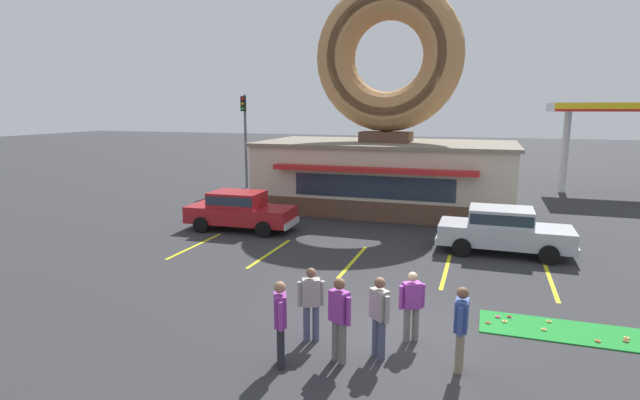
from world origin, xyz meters
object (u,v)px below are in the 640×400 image
at_px(car_red, 240,209).
at_px(pedestrian_beanie_man, 412,303).
at_px(trash_bin, 527,218).
at_px(pedestrian_blue_sweater_man, 379,313).
at_px(pedestrian_leather_jacket_man, 311,301).
at_px(traffic_light_pole, 245,129).
at_px(car_silver, 503,229).
at_px(pedestrian_hooded_kid, 339,316).
at_px(golf_ball, 512,319).
at_px(pedestrian_clipboard_woman, 461,325).
at_px(pedestrian_crossing_woman, 280,319).

distance_m(car_red, pedestrian_beanie_man, 11.41).
bearing_deg(trash_bin, car_red, -162.05).
bearing_deg(pedestrian_blue_sweater_man, pedestrian_leather_jacket_man, 170.51).
bearing_deg(traffic_light_pole, car_silver, -34.30).
height_order(pedestrian_blue_sweater_man, pedestrian_hooded_kid, pedestrian_hooded_kid).
xyz_separation_m(pedestrian_hooded_kid, traffic_light_pole, (-11.81, 19.38, 2.73)).
relative_size(car_red, pedestrian_beanie_man, 2.94).
distance_m(car_silver, trash_bin, 3.99).
bearing_deg(pedestrian_blue_sweater_man, car_silver, 73.49).
bearing_deg(trash_bin, pedestrian_leather_jacket_man, -112.83).
relative_size(pedestrian_leather_jacket_man, pedestrian_beanie_man, 1.05).
distance_m(golf_ball, pedestrian_beanie_man, 2.92).
bearing_deg(traffic_light_pole, trash_bin, -21.80).
xyz_separation_m(golf_ball, pedestrian_blue_sweater_man, (-2.67, -2.73, 0.89)).
bearing_deg(golf_ball, pedestrian_beanie_man, -139.90).
height_order(car_red, pedestrian_clipboard_woman, pedestrian_clipboard_woman).
height_order(car_silver, pedestrian_clipboard_woman, pedestrian_clipboard_woman).
distance_m(pedestrian_leather_jacket_man, pedestrian_beanie_man, 2.17).
xyz_separation_m(pedestrian_blue_sweater_man, pedestrian_hooded_kid, (-0.71, -0.43, 0.03)).
xyz_separation_m(car_red, traffic_light_pole, (-4.81, 10.12, 2.84)).
relative_size(pedestrian_blue_sweater_man, pedestrian_clipboard_woman, 1.01).
bearing_deg(car_red, pedestrian_crossing_woman, -58.62).
xyz_separation_m(car_silver, car_red, (-10.28, 0.17, 0.00)).
height_order(pedestrian_hooded_kid, pedestrian_crossing_woman, pedestrian_hooded_kid).
bearing_deg(car_silver, pedestrian_crossing_woman, -114.20).
height_order(car_silver, pedestrian_hooded_kid, pedestrian_hooded_kid).
relative_size(golf_ball, pedestrian_hooded_kid, 0.02).
height_order(golf_ball, pedestrian_beanie_man, pedestrian_beanie_man).
bearing_deg(pedestrian_crossing_woman, traffic_light_pole, 118.42).
relative_size(car_red, pedestrian_crossing_woman, 2.65).
bearing_deg(pedestrian_hooded_kid, car_red, 127.10).
bearing_deg(traffic_light_pole, pedestrian_leather_jacket_man, -59.57).
distance_m(pedestrian_clipboard_woman, pedestrian_beanie_man, 1.43).
relative_size(car_silver, trash_bin, 4.69).
distance_m(pedestrian_beanie_man, trash_bin, 11.98).
relative_size(golf_ball, pedestrian_leather_jacket_man, 0.03).
height_order(golf_ball, pedestrian_hooded_kid, pedestrian_hooded_kid).
bearing_deg(pedestrian_leather_jacket_man, pedestrian_blue_sweater_man, -9.49).
bearing_deg(pedestrian_hooded_kid, pedestrian_clipboard_woman, 10.05).
xyz_separation_m(car_silver, pedestrian_beanie_man, (-2.05, -7.73, -0.01)).
height_order(car_red, pedestrian_hooded_kid, pedestrian_hooded_kid).
bearing_deg(pedestrian_clipboard_woman, pedestrian_crossing_woman, -164.53).
bearing_deg(car_red, trash_bin, 17.95).
height_order(car_red, pedestrian_crossing_woman, pedestrian_crossing_woman).
distance_m(car_silver, traffic_light_pole, 18.48).
relative_size(pedestrian_crossing_woman, trash_bin, 1.78).
distance_m(pedestrian_crossing_woman, traffic_light_pole, 22.79).
relative_size(car_red, pedestrian_clipboard_woman, 2.73).
height_order(pedestrian_blue_sweater_man, pedestrian_leather_jacket_man, pedestrian_blue_sweater_man).
bearing_deg(golf_ball, pedestrian_leather_jacket_man, -149.53).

